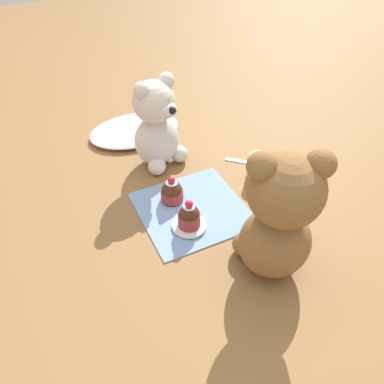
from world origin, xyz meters
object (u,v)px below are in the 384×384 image
cupcake_near_tan_bear (189,216)px  juice_glass (258,166)px  saucer_plate (189,225)px  teddy_bear_tan (279,216)px  cupcake_near_cream_bear (172,192)px  teaspoon (250,163)px  teddy_bear_cream (158,125)px

cupcake_near_tan_bear → juice_glass: (0.24, 0.09, -0.00)m
saucer_plate → cupcake_near_tan_bear: size_ratio=1.08×
saucer_plate → juice_glass: size_ratio=1.16×
teddy_bear_tan → cupcake_near_tan_bear: (-0.10, 0.17, -0.10)m
cupcake_near_cream_bear → cupcake_near_tan_bear: (-0.00, -0.10, 0.01)m
cupcake_near_tan_bear → teaspoon: cupcake_near_tan_bear is taller
teddy_bear_cream → cupcake_near_cream_bear: teddy_bear_cream is taller
cupcake_near_cream_bear → juice_glass: bearing=-2.2°
saucer_plate → juice_glass: 0.26m
cupcake_near_cream_bear → cupcake_near_tan_bear: 0.10m
saucer_plate → juice_glass: bearing=20.8°
teddy_bear_cream → saucer_plate: size_ratio=3.15×
cupcake_near_cream_bear → teddy_bear_tan: bearing=-69.8°
saucer_plate → teaspoon: 0.29m
teddy_bear_tan → juice_glass: bearing=-96.2°
teddy_bear_cream → teddy_bear_tan: (0.06, -0.42, 0.03)m
teaspoon → juice_glass: bearing=119.0°
teddy_bear_cream → cupcake_near_cream_bear: 0.18m
teaspoon → cupcake_near_cream_bear: bearing=52.9°
cupcake_near_tan_bear → juice_glass: size_ratio=1.07×
juice_glass → teddy_bear_tan: bearing=-118.5°
cupcake_near_tan_bear → juice_glass: bearing=20.8°
cupcake_near_tan_bear → teaspoon: 0.29m
teddy_bear_tan → teaspoon: size_ratio=2.10×
cupcake_near_tan_bear → teaspoon: size_ratio=0.52×
teddy_bear_cream → juice_glass: 0.28m
teddy_bear_cream → cupcake_near_cream_bear: size_ratio=3.63×
saucer_plate → teddy_bear_tan: bearing=-58.9°
juice_glass → teaspoon: juice_glass is taller
cupcake_near_tan_bear → teddy_bear_tan: bearing=-58.9°
teaspoon → teddy_bear_tan: bearing=106.5°
teddy_bear_cream → cupcake_near_tan_bear: 0.27m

